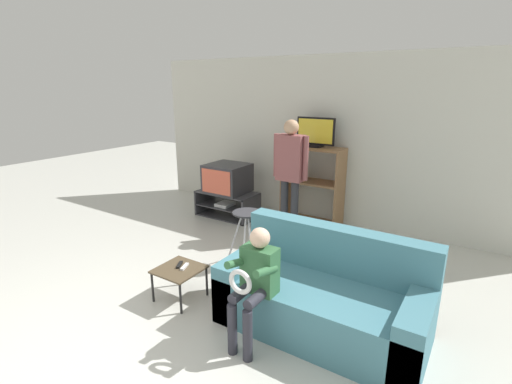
% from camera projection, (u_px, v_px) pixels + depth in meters
% --- Properties ---
extents(ground_plane, '(18.00, 18.00, 0.00)m').
position_uv_depth(ground_plane, '(102.00, 372.00, 2.88)').
color(ground_plane, beige).
extents(wall_back, '(6.40, 0.06, 2.60)m').
position_uv_depth(wall_back, '(322.00, 140.00, 5.88)').
color(wall_back, beige).
rests_on(wall_back, ground_plane).
extents(tv_stand, '(1.01, 0.54, 0.42)m').
position_uv_depth(tv_stand, '(227.00, 204.00, 6.27)').
color(tv_stand, '#38383D').
rests_on(tv_stand, ground_plane).
extents(television_main, '(0.65, 0.62, 0.47)m').
position_uv_depth(television_main, '(227.00, 178.00, 6.16)').
color(television_main, '#2D2D33').
rests_on(television_main, tv_stand).
extents(media_shelf, '(0.95, 0.41, 1.23)m').
position_uv_depth(media_shelf, '(312.00, 185.00, 5.86)').
color(media_shelf, '#8E6642').
rests_on(media_shelf, ground_plane).
extents(television_flat, '(0.61, 0.20, 0.45)m').
position_uv_depth(television_flat, '(316.00, 133.00, 5.63)').
color(television_flat, black).
rests_on(television_flat, media_shelf).
extents(folding_stool, '(0.41, 0.40, 0.69)m').
position_uv_depth(folding_stool, '(247.00, 222.00, 4.46)').
color(folding_stool, '#B7B7BC').
rests_on(folding_stool, ground_plane).
extents(snack_table, '(0.44, 0.44, 0.34)m').
position_uv_depth(snack_table, '(179.00, 272.00, 3.79)').
color(snack_table, brown).
rests_on(snack_table, ground_plane).
extents(remote_control_black, '(0.10, 0.14, 0.02)m').
position_uv_depth(remote_control_black, '(180.00, 265.00, 3.84)').
color(remote_control_black, black).
rests_on(remote_control_black, snack_table).
extents(remote_control_white, '(0.08, 0.15, 0.02)m').
position_uv_depth(remote_control_white, '(185.00, 267.00, 3.80)').
color(remote_control_white, silver).
rests_on(remote_control_white, snack_table).
extents(couch, '(1.80, 0.86, 0.89)m').
position_uv_depth(couch, '(323.00, 298.00, 3.33)').
color(couch, teal).
rests_on(couch, ground_plane).
extents(person_standing_adult, '(0.53, 0.21, 1.70)m').
position_uv_depth(person_standing_adult, '(290.00, 168.00, 5.17)').
color(person_standing_adult, '#2D2D33').
rests_on(person_standing_adult, ground_plane).
extents(person_seated_child, '(0.33, 0.43, 1.03)m').
position_uv_depth(person_seated_child, '(255.00, 278.00, 3.05)').
color(person_seated_child, '#2D2D38').
rests_on(person_seated_child, ground_plane).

